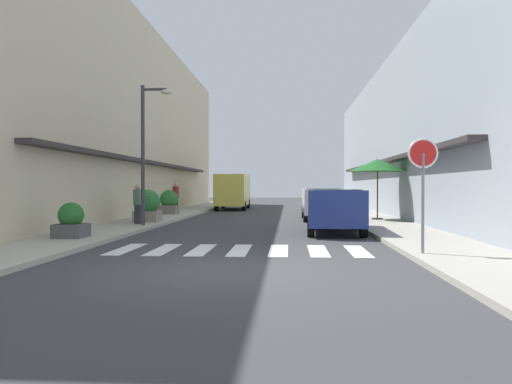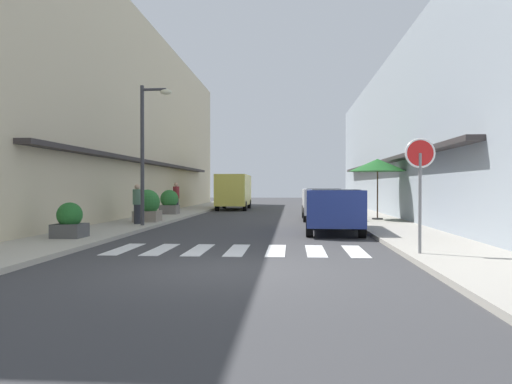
{
  "view_description": "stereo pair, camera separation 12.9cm",
  "coord_description": "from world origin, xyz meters",
  "px_view_note": "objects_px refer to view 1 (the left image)",
  "views": [
    {
      "loc": [
        1.19,
        -8.9,
        1.56
      ],
      "look_at": [
        -0.33,
        13.35,
        1.31
      ],
      "focal_mm": 33.64,
      "sensor_mm": 36.0,
      "label": 1
    },
    {
      "loc": [
        1.32,
        -8.89,
        1.56
      ],
      "look_at": [
        -0.33,
        13.35,
        1.31
      ],
      "focal_mm": 33.64,
      "sensor_mm": 36.0,
      "label": 2
    }
  ],
  "objects_px": {
    "planter_corner": "(71,222)",
    "cafe_umbrella": "(378,165)",
    "pedestrian_walking_near": "(138,203)",
    "round_street_sign": "(423,165)",
    "planter_midblock": "(148,206)",
    "delivery_van": "(233,189)",
    "parked_car_mid": "(322,200)",
    "pedestrian_walking_far": "(176,197)",
    "street_lamp": "(148,140)",
    "parked_car_near": "(335,206)",
    "planter_far": "(169,202)"
  },
  "relations": [
    {
      "from": "parked_car_mid",
      "to": "planter_corner",
      "type": "xyz_separation_m",
      "value": [
        -7.69,
        -9.25,
        -0.35
      ]
    },
    {
      "from": "street_lamp",
      "to": "pedestrian_walking_far",
      "type": "xyz_separation_m",
      "value": [
        -0.85,
        7.92,
        -2.31
      ]
    },
    {
      "from": "parked_car_near",
      "to": "round_street_sign",
      "type": "distance_m",
      "value": 5.81
    },
    {
      "from": "round_street_sign",
      "to": "parked_car_mid",
      "type": "bearing_deg",
      "value": 96.52
    },
    {
      "from": "round_street_sign",
      "to": "planter_corner",
      "type": "height_order",
      "value": "round_street_sign"
    },
    {
      "from": "parked_car_near",
      "to": "parked_car_mid",
      "type": "height_order",
      "value": "same"
    },
    {
      "from": "planter_midblock",
      "to": "planter_far",
      "type": "distance_m",
      "value": 5.46
    },
    {
      "from": "parked_car_mid",
      "to": "planter_corner",
      "type": "height_order",
      "value": "parked_car_mid"
    },
    {
      "from": "pedestrian_walking_far",
      "to": "parked_car_mid",
      "type": "bearing_deg",
      "value": 26.01
    },
    {
      "from": "delivery_van",
      "to": "pedestrian_walking_far",
      "type": "xyz_separation_m",
      "value": [
        -2.3,
        -6.9,
        -0.41
      ]
    },
    {
      "from": "parked_car_near",
      "to": "cafe_umbrella",
      "type": "height_order",
      "value": "cafe_umbrella"
    },
    {
      "from": "street_lamp",
      "to": "planter_corner",
      "type": "xyz_separation_m",
      "value": [
        -0.92,
        -4.34,
        -2.73
      ]
    },
    {
      "from": "cafe_umbrella",
      "to": "planter_midblock",
      "type": "height_order",
      "value": "cafe_umbrella"
    },
    {
      "from": "planter_midblock",
      "to": "parked_car_mid",
      "type": "bearing_deg",
      "value": 22.18
    },
    {
      "from": "cafe_umbrella",
      "to": "pedestrian_walking_near",
      "type": "xyz_separation_m",
      "value": [
        -9.71,
        -3.26,
        -1.57
      ]
    },
    {
      "from": "parked_car_mid",
      "to": "planter_far",
      "type": "relative_size",
      "value": 3.27
    },
    {
      "from": "cafe_umbrella",
      "to": "planter_midblock",
      "type": "bearing_deg",
      "value": -168.47
    },
    {
      "from": "parked_car_near",
      "to": "street_lamp",
      "type": "relative_size",
      "value": 0.8
    },
    {
      "from": "pedestrian_walking_near",
      "to": "planter_corner",
      "type": "bearing_deg",
      "value": -88.43
    },
    {
      "from": "parked_car_near",
      "to": "round_street_sign",
      "type": "xyz_separation_m",
      "value": [
        1.35,
        -5.54,
        1.1
      ]
    },
    {
      "from": "round_street_sign",
      "to": "planter_midblock",
      "type": "height_order",
      "value": "round_street_sign"
    },
    {
      "from": "planter_corner",
      "to": "cafe_umbrella",
      "type": "bearing_deg",
      "value": 39.37
    },
    {
      "from": "parked_car_mid",
      "to": "planter_midblock",
      "type": "xyz_separation_m",
      "value": [
        -7.36,
        -3.0,
        -0.16
      ]
    },
    {
      "from": "planter_far",
      "to": "pedestrian_walking_near",
      "type": "xyz_separation_m",
      "value": [
        0.48,
        -6.72,
        0.18
      ]
    },
    {
      "from": "parked_car_near",
      "to": "round_street_sign",
      "type": "relative_size",
      "value": 1.66
    },
    {
      "from": "pedestrian_walking_far",
      "to": "round_street_sign",
      "type": "bearing_deg",
      "value": -11.28
    },
    {
      "from": "pedestrian_walking_near",
      "to": "pedestrian_walking_far",
      "type": "relative_size",
      "value": 0.92
    },
    {
      "from": "parked_car_near",
      "to": "parked_car_mid",
      "type": "relative_size",
      "value": 1.0
    },
    {
      "from": "street_lamp",
      "to": "planter_midblock",
      "type": "bearing_deg",
      "value": 107.26
    },
    {
      "from": "cafe_umbrella",
      "to": "planter_midblock",
      "type": "distance_m",
      "value": 10.05
    },
    {
      "from": "delivery_van",
      "to": "parked_car_mid",
      "type": "bearing_deg",
      "value": -61.75
    },
    {
      "from": "street_lamp",
      "to": "round_street_sign",
      "type": "bearing_deg",
      "value": -40.37
    },
    {
      "from": "round_street_sign",
      "to": "planter_far",
      "type": "distance_m",
      "value": 17.01
    },
    {
      "from": "parked_car_near",
      "to": "planter_midblock",
      "type": "distance_m",
      "value": 8.05
    },
    {
      "from": "planter_far",
      "to": "delivery_van",
      "type": "bearing_deg",
      "value": 71.33
    },
    {
      "from": "parked_car_mid",
      "to": "street_lamp",
      "type": "height_order",
      "value": "street_lamp"
    },
    {
      "from": "round_street_sign",
      "to": "cafe_umbrella",
      "type": "bearing_deg",
      "value": 84.73
    },
    {
      "from": "parked_car_near",
      "to": "delivery_van",
      "type": "bearing_deg",
      "value": 108.22
    },
    {
      "from": "pedestrian_walking_near",
      "to": "parked_car_mid",
      "type": "bearing_deg",
      "value": 35.41
    },
    {
      "from": "street_lamp",
      "to": "pedestrian_walking_far",
      "type": "height_order",
      "value": "street_lamp"
    },
    {
      "from": "round_street_sign",
      "to": "planter_midblock",
      "type": "xyz_separation_m",
      "value": [
        -8.71,
        8.81,
        -1.26
      ]
    },
    {
      "from": "parked_car_mid",
      "to": "pedestrian_walking_far",
      "type": "height_order",
      "value": "pedestrian_walking_far"
    },
    {
      "from": "street_lamp",
      "to": "pedestrian_walking_near",
      "type": "height_order",
      "value": "street_lamp"
    },
    {
      "from": "street_lamp",
      "to": "planter_midblock",
      "type": "height_order",
      "value": "street_lamp"
    },
    {
      "from": "pedestrian_walking_near",
      "to": "pedestrian_walking_far",
      "type": "height_order",
      "value": "pedestrian_walking_far"
    },
    {
      "from": "cafe_umbrella",
      "to": "planter_far",
      "type": "bearing_deg",
      "value": 161.24
    },
    {
      "from": "delivery_van",
      "to": "round_street_sign",
      "type": "xyz_separation_m",
      "value": [
        6.67,
        -21.72,
        0.62
      ]
    },
    {
      "from": "parked_car_near",
      "to": "planter_corner",
      "type": "xyz_separation_m",
      "value": [
        -7.69,
        -2.98,
        -0.35
      ]
    },
    {
      "from": "parked_car_near",
      "to": "planter_corner",
      "type": "height_order",
      "value": "parked_car_near"
    },
    {
      "from": "planter_corner",
      "to": "parked_car_mid",
      "type": "bearing_deg",
      "value": 50.28
    }
  ]
}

